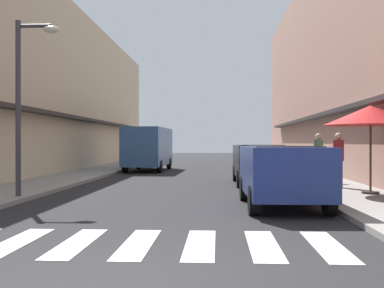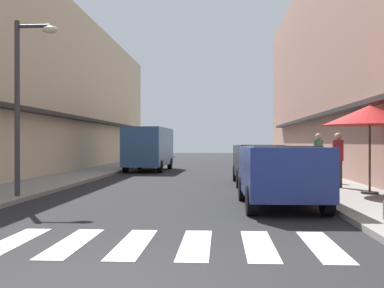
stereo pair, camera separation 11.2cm
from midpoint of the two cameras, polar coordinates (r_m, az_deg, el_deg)
name	(u,v)px [view 1 (the left image)]	position (r m, az deg, el deg)	size (l,w,h in m)	color
ground_plane	(192,175)	(22.47, -0.11, -3.78)	(95.58, 95.58, 0.00)	#232326
sidewalk_left	(88,174)	(23.29, -12.52, -3.50)	(2.42, 60.82, 0.12)	gray
sidewalk_right	(299,174)	(22.74, 12.61, -3.59)	(2.42, 60.82, 0.12)	gray
building_row_left	(23,87)	(25.74, -19.84, 6.51)	(5.50, 41.10, 8.80)	beige
building_row_right	(371,59)	(25.03, 20.68, 9.57)	(5.50, 41.10, 11.29)	#A87A6B
crosswalk	(138,244)	(7.41, -6.97, -11.86)	(6.15, 2.20, 0.01)	silver
parked_car_near	(282,169)	(11.47, 10.53, -2.98)	(1.88, 3.98, 1.47)	navy
parked_car_mid	(259,160)	(17.66, 7.93, -1.86)	(1.86, 4.31, 1.47)	black
delivery_van	(148,145)	(26.02, -5.41, -0.14)	(2.14, 5.46, 2.37)	#33598C
street_lamp	(26,87)	(13.45, -19.63, 6.49)	(1.19, 0.28, 4.69)	#38383D
cafe_umbrella	(371,116)	(14.13, 20.52, 3.22)	(2.60, 2.60, 2.47)	#262626
pedestrian_walking_near	(318,156)	(17.81, 14.82, -1.42)	(0.34, 0.34, 1.77)	#282B33
pedestrian_walking_far	(338,158)	(15.76, 17.05, -1.68)	(0.34, 0.34, 1.74)	#282B33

